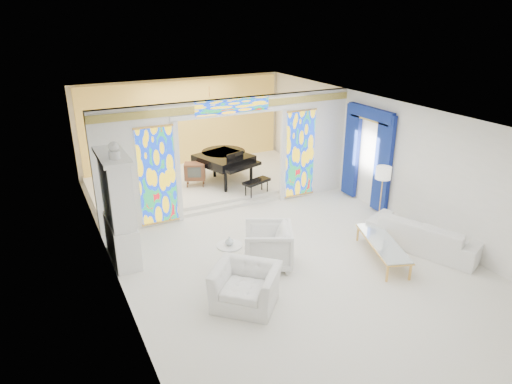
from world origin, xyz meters
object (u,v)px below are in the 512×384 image
grand_piano (225,158)px  coffee_table (383,243)px  china_cabinet (119,210)px  sofa (424,234)px  tv_console (195,171)px  armchair_left (246,287)px  armchair_right (268,246)px

grand_piano → coffee_table: bearing=-95.6°
china_cabinet → sofa: 6.73m
china_cabinet → tv_console: bearing=48.1°
armchair_left → armchair_right: (1.02, 1.05, 0.08)m
armchair_right → armchair_left: bearing=-17.8°
sofa → grand_piano: grand_piano is taller
grand_piano → armchair_right: bearing=-120.8°
sofa → coffee_table: (-1.17, 0.05, 0.03)m
sofa → grand_piano: 6.21m
china_cabinet → tv_console: china_cabinet is taller
china_cabinet → grand_piano: size_ratio=0.95×
coffee_table → armchair_right: bearing=158.9°
sofa → tv_console: 6.60m
armchair_right → sofa: (3.49, -0.94, -0.10)m
coffee_table → tv_console: (-2.26, 5.59, 0.25)m
coffee_table → grand_piano: (-1.27, 5.64, 0.49)m
armchair_right → coffee_table: (2.33, -0.90, -0.07)m
armchair_left → coffee_table: bearing=45.0°
coffee_table → grand_piano: bearing=102.7°
coffee_table → china_cabinet: bearing=153.1°
armchair_right → tv_console: armchair_right is taller
armchair_right → grand_piano: bearing=-166.2°
sofa → armchair_right: bearing=51.9°
armchair_right → tv_console: size_ratio=1.40×
china_cabinet → armchair_right: size_ratio=2.73×
china_cabinet → grand_piano: 4.86m
china_cabinet → armchair_right: china_cabinet is taller
armchair_left → grand_piano: bearing=112.8°
grand_piano → tv_console: size_ratio=4.00×
tv_console → grand_piano: bearing=26.6°
armchair_left → coffee_table: size_ratio=0.59×
china_cabinet → coffee_table: china_cabinet is taller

